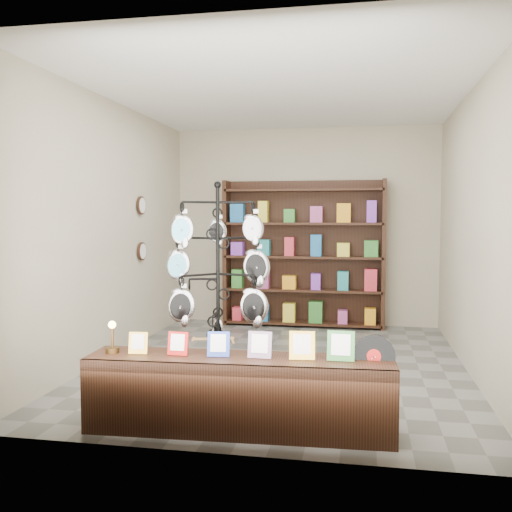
% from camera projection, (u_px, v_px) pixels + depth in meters
% --- Properties ---
extents(ground, '(5.00, 5.00, 0.00)m').
position_uv_depth(ground, '(281.00, 364.00, 6.41)').
color(ground, slate).
rests_on(ground, ground).
extents(room_envelope, '(5.00, 5.00, 5.00)m').
position_uv_depth(room_envelope, '(282.00, 199.00, 6.28)').
color(room_envelope, '#B6AC92').
rests_on(room_envelope, ground).
extents(display_tree, '(1.02, 1.01, 1.97)m').
position_uv_depth(display_tree, '(218.00, 274.00, 5.10)').
color(display_tree, black).
rests_on(display_tree, ground).
extents(front_shelf, '(2.37, 0.59, 0.83)m').
position_uv_depth(front_shelf, '(239.00, 394.00, 4.38)').
color(front_shelf, black).
rests_on(front_shelf, ground).
extents(back_shelving, '(2.42, 0.36, 2.20)m').
position_uv_depth(back_shelving, '(303.00, 258.00, 8.59)').
color(back_shelving, black).
rests_on(back_shelving, ground).
extents(wall_clocks, '(0.03, 0.24, 0.84)m').
position_uv_depth(wall_clocks, '(142.00, 228.00, 7.46)').
color(wall_clocks, black).
rests_on(wall_clocks, ground).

